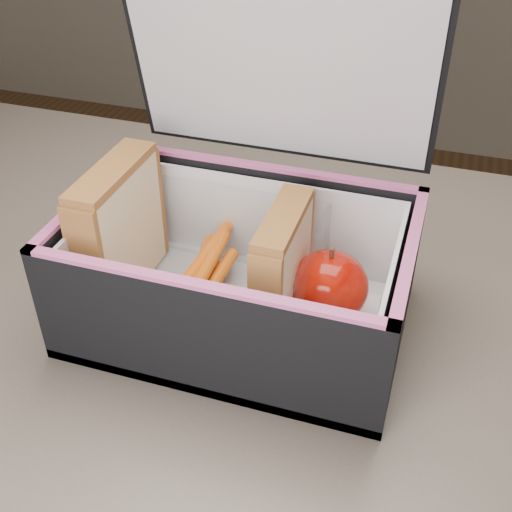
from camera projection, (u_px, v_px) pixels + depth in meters
The scene contains 8 objects.
kitchen_table at pixel (260, 449), 0.56m from camera, with size 1.20×0.80×0.75m.
lunch_bag at pixel (242, 264), 0.52m from camera, with size 0.27×0.22×0.27m.
plastic_tub at pixel (200, 265), 0.53m from camera, with size 0.19×0.14×0.08m, color white, non-canonical shape.
sandwich_left at pixel (120, 229), 0.54m from camera, with size 0.03×0.11×0.12m.
sandwich_right at pixel (282, 268), 0.51m from camera, with size 0.03×0.09×0.10m.
carrot_sticks at pixel (202, 279), 0.55m from camera, with size 0.04×0.13×0.03m.
paper_napkin at pixel (330, 320), 0.53m from camera, with size 0.07×0.08×0.01m, color white.
red_apple at pixel (329, 286), 0.52m from camera, with size 0.07×0.07×0.07m.
Camera 1 is at (0.10, -0.33, 1.12)m, focal length 45.00 mm.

